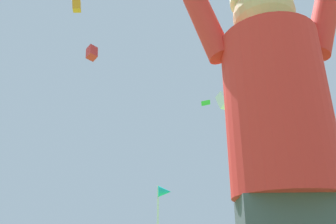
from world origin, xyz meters
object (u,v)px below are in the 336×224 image
kite_flyer_person (283,160)px  distant_kite_orange_mid_left (77,5)px  distant_kite_red_low_left (92,53)px  marker_flag (163,199)px  distant_kite_white_low_right (224,101)px  distant_kite_green_mid_right (206,103)px

kite_flyer_person → distant_kite_orange_mid_left: distant_kite_orange_mid_left is taller
distant_kite_red_low_left → marker_flag: distant_kite_red_low_left is taller
distant_kite_orange_mid_left → distant_kite_white_low_right: bearing=34.2°
distant_kite_white_low_right → marker_flag: size_ratio=0.78×
distant_kite_green_mid_right → marker_flag: 14.83m
kite_flyer_person → distant_kite_green_mid_right: distant_kite_green_mid_right is taller
distant_kite_white_low_right → marker_flag: bearing=-113.0°
distant_kite_green_mid_right → distant_kite_white_low_right: bearing=62.0°
distant_kite_white_low_right → distant_kite_red_low_left: (-11.36, -1.03, 3.06)m
distant_kite_green_mid_right → marker_flag: distant_kite_green_mid_right is taller
distant_kite_red_low_left → distant_kite_orange_mid_left: bearing=-93.9°
distant_kite_red_low_left → marker_flag: 22.67m
distant_kite_green_mid_right → distant_kite_red_low_left: 11.54m
distant_kite_green_mid_right → distant_kite_white_low_right: size_ratio=0.49×
kite_flyer_person → marker_flag: size_ratio=0.95×
distant_kite_green_mid_right → marker_flag: bearing=-110.1°
distant_kite_green_mid_right → distant_kite_orange_mid_left: bearing=-169.5°
distant_kite_white_low_right → distant_kite_orange_mid_left: bearing=-145.8°
distant_kite_green_mid_right → distant_kite_white_low_right: (3.45, 6.49, 3.33)m
distant_kite_green_mid_right → distant_kite_red_low_left: distant_kite_red_low_left is taller
distant_kite_orange_mid_left → marker_flag: size_ratio=0.43×
distant_kite_red_low_left → kite_flyer_person: bearing=-82.6°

